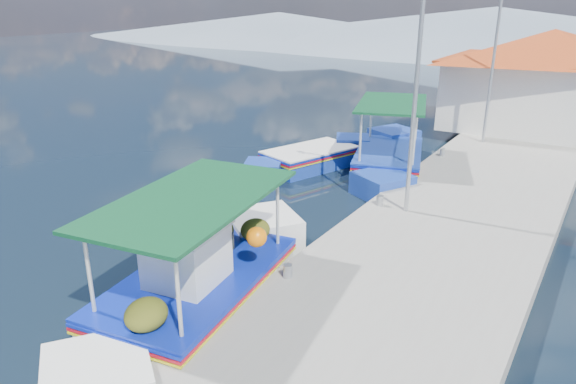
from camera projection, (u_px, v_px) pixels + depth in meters
The scene contains 9 objects.
ground at pixel (234, 217), 15.91m from camera, with size 160.00×160.00×0.00m, color black.
quay at pixel (486, 187), 17.62m from camera, with size 5.00×44.00×0.50m, color gray.
bollards at pixel (418, 171), 17.94m from camera, with size 0.20×17.20×0.30m.
main_caique at pixel (201, 283), 11.14m from camera, with size 3.26×8.34×2.78m.
caique_green_canopy at pixel (390, 160), 19.97m from camera, with size 3.85×7.39×2.90m.
caique_blue_hull at pixel (310, 160), 20.43m from camera, with size 3.19×6.04×1.13m.
harbor_building at pixel (547, 78), 23.74m from camera, with size 10.49×10.49×4.40m.
lamp_post_near at pixel (412, 92), 13.90m from camera, with size 1.21×0.14×6.00m.
lamp_post_far at pixel (491, 60), 21.04m from camera, with size 1.21×0.14×6.00m.
Camera 1 is at (9.21, -11.54, 6.18)m, focal length 33.08 mm.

